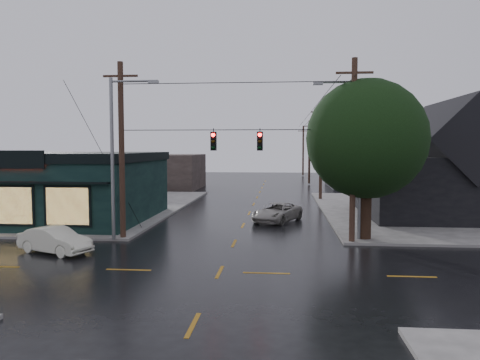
# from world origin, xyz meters

# --- Properties ---
(ground_plane) EXTENTS (160.00, 160.00, 0.00)m
(ground_plane) POSITION_xyz_m (0.00, 0.00, 0.00)
(ground_plane) COLOR black
(sidewalk_nw) EXTENTS (28.00, 28.00, 0.15)m
(sidewalk_nw) POSITION_xyz_m (-20.00, 20.00, 0.07)
(sidewalk_nw) COLOR #5F5D58
(sidewalk_nw) RESTS_ON ground
(pizza_shop) EXTENTS (16.30, 12.34, 4.90)m
(pizza_shop) POSITION_xyz_m (-15.00, 12.94, 2.56)
(pizza_shop) COLOR black
(pizza_shop) RESTS_ON ground
(ne_building) EXTENTS (12.60, 11.60, 8.75)m
(ne_building) POSITION_xyz_m (15.00, 17.00, 4.47)
(ne_building) COLOR black
(ne_building) RESTS_ON ground
(corner_tree) EXTENTS (6.75, 6.75, 9.04)m
(corner_tree) POSITION_xyz_m (7.35, 7.35, 5.78)
(corner_tree) COLOR black
(corner_tree) RESTS_ON ground
(utility_pole_nw) EXTENTS (2.00, 0.32, 10.15)m
(utility_pole_nw) POSITION_xyz_m (-6.50, 6.50, 0.00)
(utility_pole_nw) COLOR black
(utility_pole_nw) RESTS_ON ground
(utility_pole_ne) EXTENTS (2.00, 0.32, 10.15)m
(utility_pole_ne) POSITION_xyz_m (6.50, 6.50, 0.00)
(utility_pole_ne) COLOR black
(utility_pole_ne) RESTS_ON ground
(utility_pole_far_a) EXTENTS (2.00, 0.32, 9.65)m
(utility_pole_far_a) POSITION_xyz_m (6.50, 28.00, 0.00)
(utility_pole_far_a) COLOR black
(utility_pole_far_a) RESTS_ON ground
(utility_pole_far_b) EXTENTS (2.00, 0.32, 9.15)m
(utility_pole_far_b) POSITION_xyz_m (6.50, 48.00, 0.00)
(utility_pole_far_b) COLOR black
(utility_pole_far_b) RESTS_ON ground
(utility_pole_far_c) EXTENTS (2.00, 0.32, 9.15)m
(utility_pole_far_c) POSITION_xyz_m (6.50, 68.00, 0.00)
(utility_pole_far_c) COLOR black
(utility_pole_far_c) RESTS_ON ground
(span_signal_assembly) EXTENTS (13.00, 0.48, 1.23)m
(span_signal_assembly) POSITION_xyz_m (0.10, 6.50, 5.70)
(span_signal_assembly) COLOR black
(span_signal_assembly) RESTS_ON ground
(streetlight_nw) EXTENTS (5.40, 0.30, 9.15)m
(streetlight_nw) POSITION_xyz_m (-6.80, 5.80, 0.00)
(streetlight_nw) COLOR slate
(streetlight_nw) RESTS_ON ground
(streetlight_ne) EXTENTS (5.40, 0.30, 9.15)m
(streetlight_ne) POSITION_xyz_m (7.00, 7.20, 0.00)
(streetlight_ne) COLOR slate
(streetlight_ne) RESTS_ON ground
(bg_building_west) EXTENTS (12.00, 10.00, 4.40)m
(bg_building_west) POSITION_xyz_m (-14.00, 40.00, 2.20)
(bg_building_west) COLOR #2F2522
(bg_building_west) RESTS_ON ground
(bg_building_east) EXTENTS (14.00, 12.00, 5.60)m
(bg_building_east) POSITION_xyz_m (16.00, 45.00, 2.80)
(bg_building_east) COLOR #26252A
(bg_building_east) RESTS_ON ground
(sedan_cream) EXTENTS (4.25, 2.83, 1.33)m
(sedan_cream) POSITION_xyz_m (-8.74, 2.81, 0.66)
(sedan_cream) COLOR beige
(sedan_cream) RESTS_ON ground
(suv_silver) EXTENTS (4.04, 5.31, 1.34)m
(suv_silver) POSITION_xyz_m (2.29, 13.85, 0.67)
(suv_silver) COLOR #9E9992
(suv_silver) RESTS_ON ground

